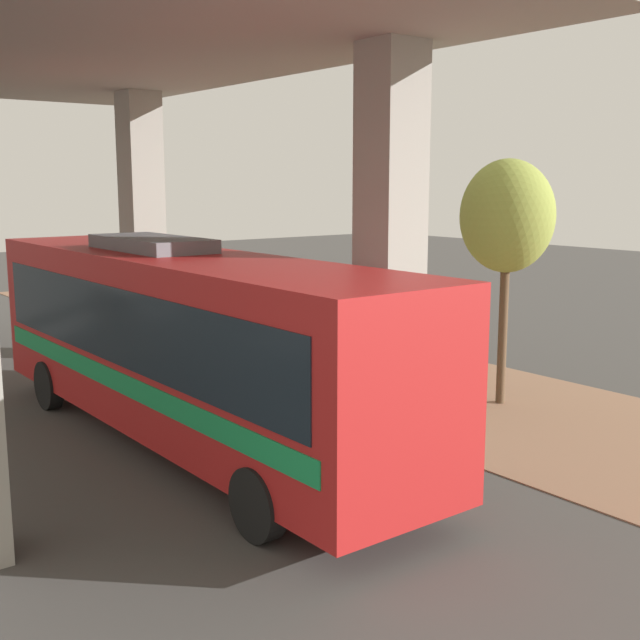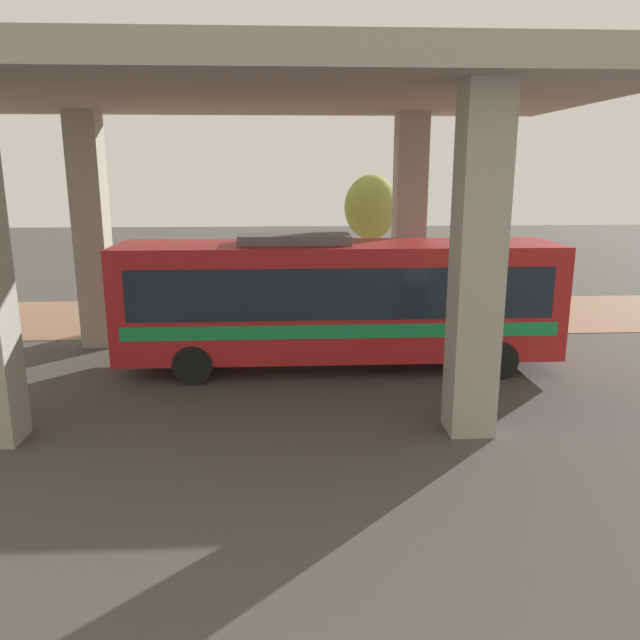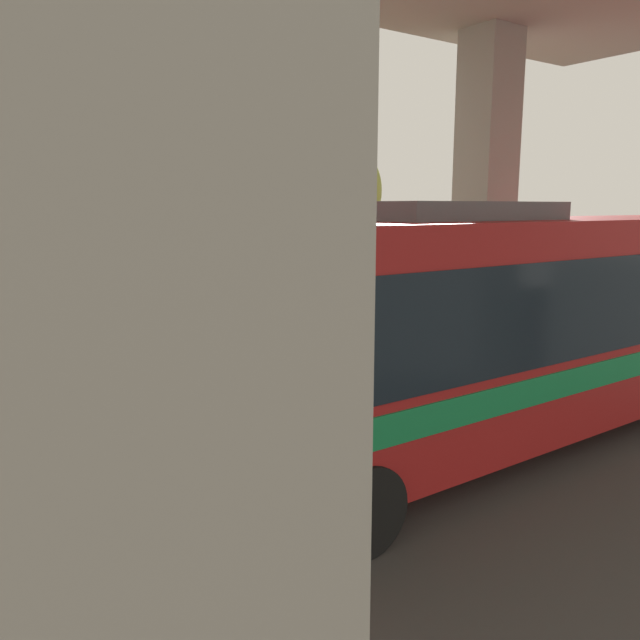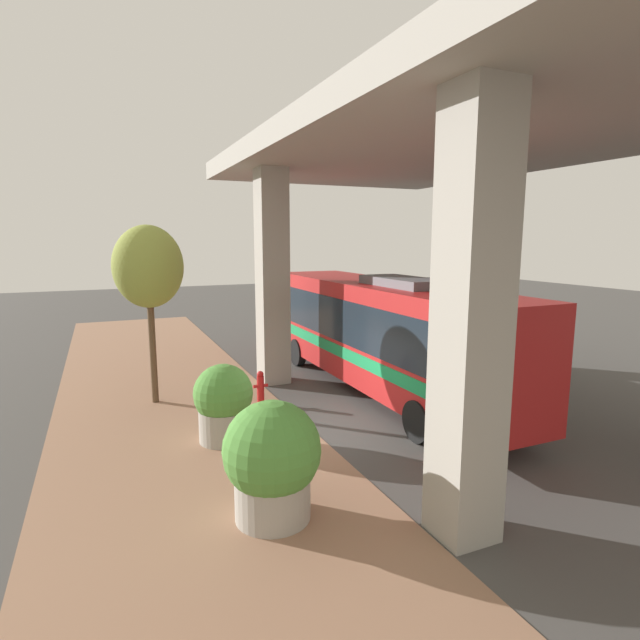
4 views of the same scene
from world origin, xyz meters
name	(u,v)px [view 4 (image 4 of 4)]	position (x,y,z in m)	size (l,w,h in m)	color
ground_plane	(316,434)	(0.00, 0.00, 0.00)	(80.00, 80.00, 0.00)	#474442
sidewalk_strip	(191,455)	(-3.00, 0.00, 0.01)	(6.00, 40.00, 0.02)	#936B51
overpass	(461,168)	(4.00, 0.00, 6.48)	(9.40, 17.46, 7.47)	#9E998E
bus	(381,329)	(3.16, 2.38, 1.97)	(2.58, 11.53, 3.63)	#B21E1E
fire_hydrant	(261,387)	(-0.56, 2.77, 0.49)	(0.43, 0.21, 0.96)	#B21919
planter_front	(224,403)	(-2.13, 0.51, 0.94)	(1.38, 1.38, 1.85)	#9E998E
planter_middle	(272,460)	(-2.13, -3.09, 1.05)	(1.65, 1.65, 2.06)	#9E998E
street_tree_near	(148,268)	(-3.33, 4.08, 3.90)	(1.92, 1.92, 5.08)	brown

